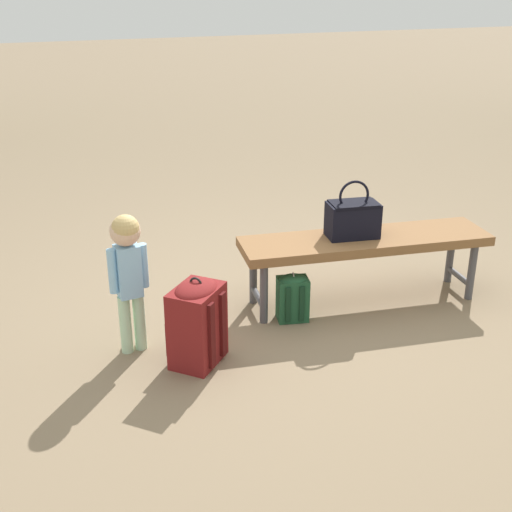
% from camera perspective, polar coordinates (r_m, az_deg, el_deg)
% --- Properties ---
extents(ground_plane, '(40.00, 40.00, 0.00)m').
position_cam_1_polar(ground_plane, '(4.29, 3.47, -4.68)').
color(ground_plane, '#7F6B51').
rests_on(ground_plane, ground).
extents(park_bench, '(1.64, 0.63, 0.45)m').
position_cam_1_polar(park_bench, '(4.31, 9.29, 0.93)').
color(park_bench, brown).
rests_on(park_bench, ground).
extents(handbag, '(0.35, 0.23, 0.37)m').
position_cam_1_polar(handbag, '(4.24, 8.26, 3.26)').
color(handbag, black).
rests_on(handbag, park_bench).
extents(child_standing, '(0.22, 0.17, 0.82)m').
position_cam_1_polar(child_standing, '(3.68, -10.89, -0.59)').
color(child_standing, '#B2D8B2').
rests_on(child_standing, ground).
extents(backpack_large, '(0.37, 0.37, 0.51)m').
position_cam_1_polar(backpack_large, '(3.65, -5.07, -5.49)').
color(backpack_large, maroon).
rests_on(backpack_large, ground).
extents(backpack_small, '(0.21, 0.19, 0.32)m').
position_cam_1_polar(backpack_small, '(4.12, 3.15, -3.43)').
color(backpack_small, '#1E4C2D').
rests_on(backpack_small, ground).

